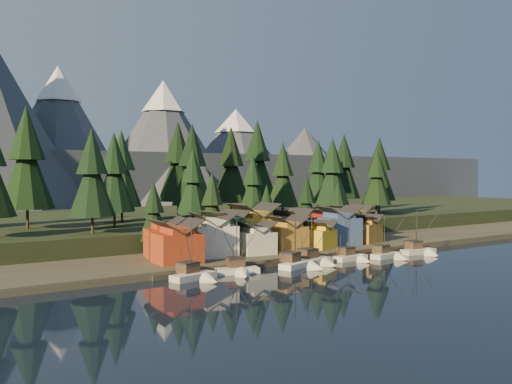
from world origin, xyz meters
TOP-DOWN VIEW (x-y plane):
  - ground at (0.00, 0.00)m, footprint 500.00×500.00m
  - shore_strip at (0.00, 40.00)m, footprint 400.00×50.00m
  - hillside at (0.00, 90.00)m, footprint 420.00×100.00m
  - dock at (0.00, 16.50)m, footprint 80.00×4.00m
  - mountain_ridge at (-4.20, 213.59)m, footprint 560.00×190.00m
  - boat_0 at (-32.80, 10.36)m, footprint 10.00×10.60m
  - boat_1 at (-22.96, 10.98)m, footprint 9.41×10.03m
  - boat_2 at (-8.01, 9.56)m, footprint 10.06×10.68m
  - boat_3 at (-1.97, 11.36)m, footprint 9.96×10.71m
  - boat_4 at (8.55, 10.56)m, footprint 8.75×9.49m
  - boat_5 at (18.16, 8.33)m, footprint 8.96×9.59m
  - boat_6 at (29.63, 8.24)m, footprint 9.72×10.39m
  - house_front_0 at (-30.60, 22.85)m, footprint 9.84×9.39m
  - house_front_1 at (-19.79, 26.54)m, footprint 11.64×11.36m
  - house_front_2 at (-9.54, 24.28)m, footprint 8.75×8.80m
  - house_front_3 at (0.36, 25.12)m, footprint 8.86×8.50m
  - house_front_4 at (9.06, 23.32)m, footprint 8.19×8.58m
  - house_front_5 at (18.42, 26.05)m, footprint 11.26×10.61m
  - house_front_6 at (27.14, 24.96)m, footprint 8.89×8.59m
  - house_back_0 at (-29.22, 31.94)m, footprint 9.82×9.59m
  - house_back_1 at (-13.81, 30.92)m, footprint 10.43×10.51m
  - house_back_2 at (-4.11, 33.06)m, footprint 10.90×10.07m
  - house_back_3 at (7.57, 32.63)m, footprint 10.59×9.82m
  - house_back_4 at (20.85, 34.70)m, footprint 9.21×8.93m
  - house_back_5 at (31.12, 33.93)m, footprint 9.18×9.28m
  - tree_hill_1 at (-50.00, 68.00)m, footprint 13.53×13.53m
  - tree_hill_2 at (-40.00, 48.00)m, footprint 10.75×10.75m
  - tree_hill_3 at (-30.00, 60.00)m, footprint 10.78×10.78m
  - tree_hill_4 at (-22.00, 75.00)m, footprint 11.54×11.54m
  - tree_hill_5 at (-12.00, 50.00)m, footprint 9.00×9.00m
  - tree_hill_6 at (-4.00, 65.00)m, footprint 12.43×12.43m
  - tree_hill_7 at (6.00, 48.00)m, footprint 8.41×8.41m
  - tree_hill_8 at (14.00, 72.00)m, footprint 12.61×12.61m
  - tree_hill_9 at (22.00, 55.00)m, footprint 10.25×10.25m
  - tree_hill_10 at (30.00, 80.00)m, footprint 14.12×14.12m
  - tree_hill_11 at (38.00, 50.00)m, footprint 10.96×10.96m
  - tree_hill_12 at (46.00, 66.00)m, footprint 11.10×11.10m
  - tree_hill_13 at (56.00, 48.00)m, footprint 9.81×9.81m
  - tree_hill_14 at (64.00, 72.00)m, footprint 12.41×12.41m
  - tree_hill_15 at (0.00, 82.00)m, footprint 13.32×13.32m
  - tree_hill_17 at (68.00, 58.00)m, footprint 11.63×11.63m
  - tree_shore_0 at (-28.00, 40.00)m, footprint 7.26×7.26m
  - tree_shore_1 at (-12.00, 40.00)m, footprint 8.21×8.21m
  - tree_shore_2 at (5.00, 40.00)m, footprint 6.77×6.77m
  - tree_shore_3 at (19.00, 40.00)m, footprint 7.86×7.86m
  - tree_shore_4 at (31.00, 40.00)m, footprint 7.01×7.01m

SIDE VIEW (x-z plane):
  - ground at x=0.00m, z-range 0.00..0.00m
  - dock at x=0.00m, z-range 0.00..1.00m
  - shore_strip at x=0.00m, z-range 0.00..1.50m
  - boat_5 at x=18.16m, z-range -3.37..7.88m
  - boat_4 at x=8.55m, z-range -3.37..7.90m
  - boat_1 at x=-22.96m, z-range -3.48..8.20m
  - boat_0 at x=-32.80m, z-range -3.64..8.39m
  - boat_6 at x=29.63m, z-range -3.61..8.37m
  - boat_2 at x=-8.01m, z-range -3.66..8.50m
  - boat_3 at x=-1.97m, z-range -3.74..8.69m
  - hillside at x=0.00m, z-range 0.00..6.00m
  - house_front_4 at x=9.06m, z-range 1.67..8.50m
  - house_front_6 at x=27.14m, z-range 1.69..9.16m
  - house_front_2 at x=-9.54m, z-range 1.69..9.21m
  - house_front_3 at x=0.36m, z-range 1.71..10.08m
  - house_back_0 at x=-29.22m, z-range 1.72..10.62m
  - house_back_4 at x=20.85m, z-range 1.72..10.66m
  - house_front_0 at x=-30.60m, z-range 1.73..10.81m
  - house_back_3 at x=7.57m, z-range 1.74..10.99m
  - house_back_5 at x=31.12m, z-range 1.74..11.19m
  - house_back_1 at x=-13.81m, z-range 1.75..11.59m
  - house_front_5 at x=18.42m, z-range 1.75..11.79m
  - house_front_1 at x=-19.79m, z-range 1.75..11.79m
  - house_back_2 at x=-4.11m, z-range 1.78..12.94m
  - tree_shore_2 at x=5.00m, z-range 2.23..18.00m
  - tree_shore_4 at x=31.00m, z-range 2.25..18.58m
  - tree_shore_0 at x=-28.00m, z-range 2.28..19.19m
  - tree_shore_3 at x=19.00m, z-range 2.35..20.66m
  - tree_shore_1 at x=-12.00m, z-range 2.39..21.52m
  - tree_hill_7 at x=6.00m, z-range 6.91..26.50m
  - tree_hill_5 at x=-12.00m, z-range 6.97..27.95m
  - tree_hill_13 at x=56.00m, z-range 7.06..29.91m
  - tree_hill_9 at x=22.00m, z-range 7.11..30.98m
  - tree_hill_2 at x=-40.00m, z-range 7.17..32.22m
  - tree_hill_3 at x=-30.00m, z-range 7.17..32.29m
  - tree_hill_11 at x=38.00m, z-range 7.19..32.72m
  - tree_hill_12 at x=46.00m, z-range 7.21..33.07m
  - tree_hill_4 at x=-22.00m, z-range 7.26..34.14m
  - tree_hill_17 at x=68.00m, z-range 7.26..34.35m
  - tree_hill_14 at x=64.00m, z-range 7.35..36.27m
  - tree_hill_6 at x=-4.00m, z-range 7.35..36.32m
  - tree_hill_8 at x=14.00m, z-range 7.37..36.75m
  - tree_hill_15 at x=0.00m, z-range 7.45..38.47m
  - tree_hill_1 at x=-50.00m, z-range 7.47..38.99m
  - tree_hill_10 at x=30.00m, z-range 7.54..40.43m
  - mountain_ridge at x=-4.20m, z-range -18.94..71.06m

